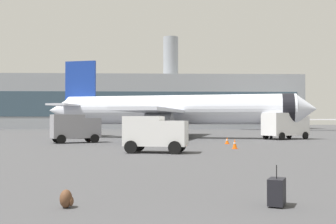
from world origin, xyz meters
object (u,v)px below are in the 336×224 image
airplane_at_gate (174,110)px  safety_cone_near (227,141)px  airplane_taxiing (286,119)px  fuel_truck (285,125)px  rolling_suitcase (277,192)px  service_truck (75,127)px  cargo_van (155,132)px  traveller_backpack (67,199)px  safety_cone_mid (235,144)px

airplane_at_gate → safety_cone_near: size_ratio=52.56×
airplane_at_gate → airplane_taxiing: size_ratio=1.44×
fuel_truck → rolling_suitcase: bearing=-109.0°
safety_cone_near → rolling_suitcase: 27.96m
service_truck → safety_cone_near: 15.51m
fuel_truck → cargo_van: fuel_truck is taller
safety_cone_near → traveller_backpack: 29.24m
airplane_at_gate → safety_cone_near: (4.43, -13.30, -3.33)m
fuel_truck → safety_cone_near: (-8.89, -9.36, -1.44)m
airplane_taxiing → safety_cone_near: (-25.01, -56.36, -2.36)m
fuel_truck → rolling_suitcase: 39.21m
fuel_truck → traveller_backpack: size_ratio=13.30×
rolling_suitcase → traveller_backpack: (-5.57, 0.02, -0.16)m
airplane_taxiing → service_truck: airplane_taxiing is taller
safety_cone_near → safety_cone_mid: safety_cone_mid is taller
safety_cone_mid → airplane_at_gate: bearing=101.0°
airplane_at_gate → safety_cone_mid: airplane_at_gate is taller
rolling_suitcase → traveller_backpack: rolling_suitcase is taller
safety_cone_mid → traveller_backpack: 22.99m
service_truck → safety_cone_near: bearing=-9.8°
fuel_truck → traveller_backpack: (-18.33, -37.03, -1.54)m
service_truck → cargo_van: service_truck is taller
airplane_at_gate → rolling_suitcase: 41.13m
airplane_at_gate → service_truck: airplane_at_gate is taller
cargo_van → safety_cone_mid: 7.50m
traveller_backpack → safety_cone_near: bearing=71.2°
safety_cone_mid → rolling_suitcase: bearing=-98.8°
fuel_truck → service_truck: bearing=-164.4°
service_truck → airplane_at_gate: bearing=44.6°
airplane_taxiing → rolling_suitcase: 88.91m
service_truck → rolling_suitcase: bearing=-69.5°
airplane_taxiing → safety_cone_near: bearing=-113.9°
airplane_taxiing → traveller_backpack: (-34.45, -84.04, -2.46)m
fuel_truck → safety_cone_mid: fuel_truck is taller
airplane_at_gate → fuel_truck: airplane_at_gate is taller
airplane_at_gate → safety_cone_near: 14.41m
service_truck → safety_cone_mid: 17.28m
service_truck → safety_cone_near: service_truck is taller
fuel_truck → rolling_suitcase: size_ratio=5.80×
service_truck → fuel_truck: 25.03m
airplane_at_gate → cargo_van: size_ratio=7.46×
safety_cone_near → rolling_suitcase: bearing=-98.0°
safety_cone_near → rolling_suitcase: rolling_suitcase is taller
fuel_truck → safety_cone_mid: 18.49m
service_truck → safety_cone_mid: bearing=-31.9°
airplane_taxiing → safety_cone_near: size_ratio=36.56×
airplane_taxiing → safety_cone_mid: bearing=-112.2°
safety_cone_mid → rolling_suitcase: rolling_suitcase is taller
service_truck → rolling_suitcase: 32.41m
safety_cone_near → safety_cone_mid: (-0.59, -6.46, 0.07)m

